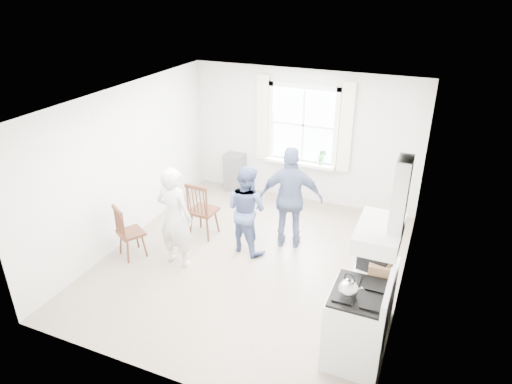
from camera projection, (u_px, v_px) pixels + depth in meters
name	position (u px, v px, depth m)	size (l,w,h in m)	color
room_shell	(252.00, 188.00, 6.71)	(4.62, 5.12, 2.64)	gray
window_assembly	(303.00, 130.00, 8.67)	(1.88, 0.24, 1.70)	white
range_hood	(386.00, 220.00, 4.60)	(0.45, 0.76, 0.94)	white
shelf_unit	(235.00, 172.00, 9.52)	(0.40, 0.30, 0.80)	slate
gas_stove	(357.00, 325.00, 5.27)	(0.68, 0.76, 1.12)	white
kettle	(348.00, 289.00, 4.95)	(0.22, 0.22, 0.31)	silver
low_cabinet	(373.00, 293.00, 5.84)	(0.50, 0.55, 0.90)	white
stereo_stack	(376.00, 256.00, 5.52)	(0.42, 0.39, 0.32)	black
cardboard_box	(379.00, 270.00, 5.39)	(0.25, 0.18, 0.16)	olive
windsor_chair_a	(199.00, 205.00, 7.68)	(0.46, 0.45, 1.03)	#422215
windsor_chair_b	(124.00, 227.00, 7.15)	(0.52, 0.52, 0.92)	#422215
person_left	(175.00, 217.00, 6.90)	(0.60, 0.60, 1.64)	silver
person_mid	(246.00, 209.00, 7.29)	(0.73, 0.73, 1.49)	#485886
person_right	(291.00, 198.00, 7.36)	(1.02, 1.02, 1.74)	navy
potted_plant	(322.00, 157.00, 8.64)	(0.17, 0.17, 0.32)	#347637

